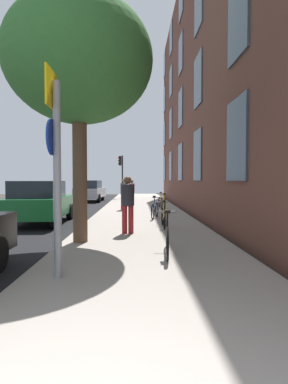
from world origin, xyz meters
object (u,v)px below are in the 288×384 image
at_px(bicycle_2, 155,209).
at_px(bicycle_4, 161,202).
at_px(sign_post, 55,159).
at_px(traffic_light, 121,169).
at_px(bicycle_0, 167,237).
at_px(bicycle_3, 164,205).
at_px(pedestrian_1, 124,192).
at_px(bicycle_1, 163,217).
at_px(car_1, 40,202).
at_px(tree_near, 79,61).
at_px(car_2, 90,191).
at_px(pedestrian_2, 132,191).
at_px(pedestrian_0, 128,201).

xyz_separation_m(bicycle_2, bicycle_4, (0.60, 4.64, -0.01)).
relative_size(sign_post, traffic_light, 0.90).
bearing_deg(bicycle_0, bicycle_3, 85.12).
bearing_deg(pedestrian_1, bicycle_1, -75.96).
bearing_deg(car_1, traffic_light, 80.92).
distance_m(tree_near, bicycle_4, 10.58).
height_order(sign_post, bicycle_1, sign_post).
height_order(sign_post, car_1, sign_post).
bearing_deg(bicycle_0, sign_post, -142.71).
xyz_separation_m(bicycle_0, bicycle_2, (0.11, 6.09, -0.01)).
bearing_deg(traffic_light, sign_post, -90.02).
xyz_separation_m(bicycle_4, car_2, (-4.88, 6.84, 0.38)).
relative_size(bicycle_3, car_2, 0.41).
bearing_deg(sign_post, tree_near, 92.55).
relative_size(bicycle_3, car_1, 0.41).
height_order(traffic_light, bicycle_1, traffic_light).
bearing_deg(bicycle_1, pedestrian_2, 97.36).
bearing_deg(bicycle_4, bicycle_3, -89.73).
xyz_separation_m(pedestrian_2, car_2, (-3.26, 4.96, -0.17)).
height_order(bicycle_1, car_1, car_1).
bearing_deg(car_2, pedestrian_1, -69.65).
xyz_separation_m(bicycle_2, pedestrian_2, (-1.02, 6.53, 0.53)).
bearing_deg(bicycle_3, pedestrian_0, -105.23).
distance_m(tree_near, car_2, 16.76).
bearing_deg(bicycle_3, sign_post, -104.85).
height_order(bicycle_0, bicycle_3, bicycle_0).
relative_size(pedestrian_1, pedestrian_2, 1.04).
xyz_separation_m(tree_near, bicycle_0, (2.03, -1.38, -4.07)).
height_order(traffic_light, pedestrian_1, traffic_light).
xyz_separation_m(bicycle_4, pedestrian_2, (-1.62, 1.88, 0.54)).
relative_size(bicycle_2, pedestrian_1, 0.99).
xyz_separation_m(bicycle_1, bicycle_4, (0.46, 7.03, -0.00)).
bearing_deg(bicycle_4, traffic_light, 105.25).
relative_size(bicycle_4, pedestrian_2, 1.03).
xyz_separation_m(pedestrian_0, pedestrian_1, (-0.38, 7.18, -0.02)).
bearing_deg(pedestrian_2, bicycle_0, -85.91).
relative_size(traffic_light, bicycle_1, 2.32).
xyz_separation_m(tree_near, pedestrian_2, (1.13, 11.24, -3.55)).
relative_size(bicycle_1, car_1, 0.39).
bearing_deg(bicycle_3, traffic_light, 102.49).
height_order(tree_near, pedestrian_0, tree_near).
relative_size(pedestrian_0, pedestrian_2, 1.06).
relative_size(bicycle_0, bicycle_3, 1.05).
height_order(sign_post, car_2, sign_post).
relative_size(bicycle_1, bicycle_3, 0.95).
relative_size(sign_post, bicycle_1, 2.08).
bearing_deg(car_2, pedestrian_2, -56.66).
bearing_deg(bicycle_2, pedestrian_2, 98.85).
relative_size(bicycle_0, bicycle_1, 1.11).
bearing_deg(pedestrian_2, sign_post, -94.09).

